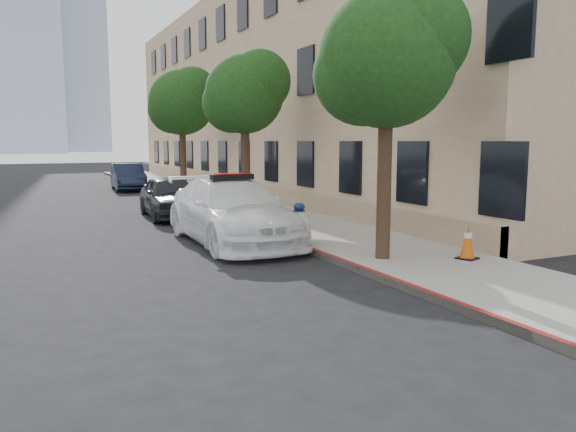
# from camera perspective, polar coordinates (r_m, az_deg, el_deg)

# --- Properties ---
(ground) EXTENTS (120.00, 120.00, 0.00)m
(ground) POSITION_cam_1_polar(r_m,az_deg,el_deg) (12.55, -6.79, -4.39)
(ground) COLOR black
(ground) RESTS_ON ground
(sidewalk) EXTENTS (3.20, 50.00, 0.15)m
(sidewalk) POSITION_cam_1_polar(r_m,az_deg,el_deg) (23.04, -6.27, 1.29)
(sidewalk) COLOR gray
(sidewalk) RESTS_ON ground
(curb_strip) EXTENTS (0.12, 50.00, 0.15)m
(curb_strip) POSITION_cam_1_polar(r_m,az_deg,el_deg) (22.59, -9.96, 1.09)
(curb_strip) COLOR maroon
(curb_strip) RESTS_ON ground
(building) EXTENTS (8.00, 36.00, 10.00)m
(building) POSITION_cam_1_polar(r_m,az_deg,el_deg) (29.78, 0.78, 12.25)
(building) COLOR tan
(building) RESTS_ON ground
(tower_left) EXTENTS (18.00, 14.00, 60.00)m
(tower_left) POSITION_cam_1_polar(r_m,az_deg,el_deg) (134.47, -26.35, 18.63)
(tower_left) COLOR #9EA8B7
(tower_left) RESTS_ON ground
(tower_right) EXTENTS (14.00, 14.00, 44.00)m
(tower_right) POSITION_cam_1_polar(r_m,az_deg,el_deg) (148.48, -20.90, 14.65)
(tower_right) COLOR #9EA8B7
(tower_right) RESTS_ON ground
(tree_near) EXTENTS (2.92, 2.82, 5.62)m
(tree_near) POSITION_cam_1_polar(r_m,az_deg,el_deg) (11.92, 10.18, 15.57)
(tree_near) COLOR black
(tree_near) RESTS_ON sidewalk
(tree_mid) EXTENTS (2.77, 2.64, 5.43)m
(tree_mid) POSITION_cam_1_polar(r_m,az_deg,el_deg) (18.97, -4.33, 12.32)
(tree_mid) COLOR black
(tree_mid) RESTS_ON sidewalk
(tree_far) EXTENTS (3.10, 3.00, 5.81)m
(tree_far) POSITION_cam_1_polar(r_m,az_deg,el_deg) (26.58, -10.68, 11.35)
(tree_far) COLOR black
(tree_far) RESTS_ON sidewalk
(police_car) EXTENTS (2.32, 5.65, 1.79)m
(police_car) POSITION_cam_1_polar(r_m,az_deg,el_deg) (14.44, -5.67, 0.51)
(police_car) COLOR white
(police_car) RESTS_ON ground
(parked_car_mid) EXTENTS (1.91, 4.30, 1.44)m
(parked_car_mid) POSITION_cam_1_polar(r_m,az_deg,el_deg) (19.60, -11.87, 1.95)
(parked_car_mid) COLOR black
(parked_car_mid) RESTS_ON ground
(parked_car_far) EXTENTS (1.73, 4.36, 1.41)m
(parked_car_far) POSITION_cam_1_polar(r_m,az_deg,el_deg) (31.08, -15.96, 3.84)
(parked_car_far) COLOR #131931
(parked_car_far) RESTS_ON ground
(fire_hydrant) EXTENTS (0.39, 0.35, 0.92)m
(fire_hydrant) POSITION_cam_1_polar(r_m,az_deg,el_deg) (14.11, 1.14, -0.54)
(fire_hydrant) COLOR white
(fire_hydrant) RESTS_ON sidewalk
(traffic_cone) EXTENTS (0.49, 0.49, 0.74)m
(traffic_cone) POSITION_cam_1_polar(r_m,az_deg,el_deg) (12.31, 17.80, -2.51)
(traffic_cone) COLOR black
(traffic_cone) RESTS_ON sidewalk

